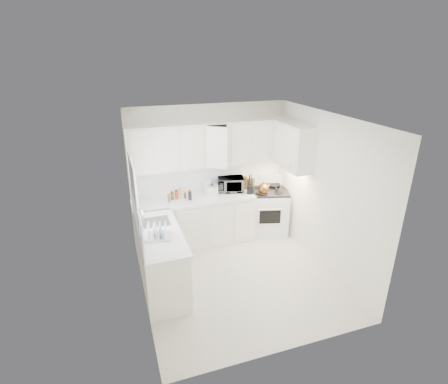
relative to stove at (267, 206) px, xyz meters
name	(u,v)px	position (x,y,z in m)	size (l,w,h in m)	color
floor	(238,277)	(-1.11, -1.28, -0.59)	(3.20, 3.20, 0.00)	silver
ceiling	(240,119)	(-1.11, -1.28, 2.01)	(3.20, 3.20, 0.00)	white
wall_back	(209,173)	(-1.11, 0.32, 0.71)	(3.00, 3.00, 0.00)	white
wall_front	(291,262)	(-1.11, -2.88, 0.71)	(3.00, 3.00, 0.00)	white
wall_left	(137,220)	(-2.61, -1.28, 0.71)	(3.20, 3.20, 0.00)	white
wall_right	(324,193)	(0.39, -1.28, 0.71)	(3.20, 3.20, 0.00)	white
window_blinds	(135,194)	(-2.59, -0.93, 0.96)	(0.06, 0.96, 1.06)	white
lower_cabinets_back	(194,222)	(-1.50, 0.02, -0.14)	(2.22, 0.60, 0.90)	white
lower_cabinets_left	(161,261)	(-2.31, -1.08, -0.14)	(0.60, 1.60, 0.90)	white
countertop_back	(194,199)	(-1.50, 0.01, 0.34)	(2.24, 0.64, 0.05)	white
countertop_left	(159,233)	(-2.30, -1.08, 0.34)	(0.64, 1.62, 0.05)	white
backsplash_back	(209,177)	(-1.11, 0.31, 0.64)	(2.98, 0.02, 0.55)	white
backsplash_left	(137,218)	(-2.60, -1.08, 0.64)	(0.02, 1.60, 0.55)	white
upper_cabinets_back	(211,165)	(-1.11, 0.16, 0.91)	(3.00, 0.33, 0.80)	white
upper_cabinets_right	(292,168)	(0.22, -0.46, 0.91)	(0.33, 0.90, 0.80)	white
sink	(155,215)	(-2.30, -0.73, 0.48)	(0.42, 0.38, 0.30)	gray
stove	(267,206)	(0.00, 0.00, 0.00)	(0.76, 0.63, 1.18)	white
tea_kettle	(264,188)	(-0.18, -0.16, 0.47)	(0.26, 0.22, 0.24)	brown
frying_pan	(273,184)	(0.18, 0.16, 0.38)	(0.28, 0.48, 0.04)	black
microwave	(231,183)	(-0.74, 0.14, 0.53)	(0.49, 0.27, 0.33)	gray
rice_cooker	(212,189)	(-1.13, 0.06, 0.48)	(0.23, 0.23, 0.23)	white
paper_towel	(208,187)	(-1.19, 0.15, 0.50)	(0.12, 0.12, 0.27)	white
utensil_crock	(250,184)	(-0.43, -0.11, 0.56)	(0.13, 0.13, 0.39)	black
dish_rack	(156,231)	(-2.37, -1.23, 0.47)	(0.41, 0.30, 0.22)	white
spice_left_0	(167,195)	(-1.96, 0.14, 0.43)	(0.06, 0.06, 0.13)	#9D412A
spice_left_1	(172,197)	(-1.89, 0.05, 0.43)	(0.06, 0.06, 0.13)	#3B6923
spice_left_2	(176,194)	(-1.81, 0.14, 0.43)	(0.06, 0.06, 0.13)	red
spice_left_3	(181,196)	(-1.74, 0.05, 0.43)	(0.06, 0.06, 0.13)	#E6F038
spice_left_4	(184,193)	(-1.66, 0.14, 0.43)	(0.06, 0.06, 0.13)	#513617
spice_left_5	(189,195)	(-1.59, 0.05, 0.43)	(0.06, 0.06, 0.13)	black
sauce_right_0	(240,184)	(-0.53, 0.18, 0.46)	(0.06, 0.06, 0.19)	red
sauce_right_1	(243,185)	(-0.48, 0.12, 0.46)	(0.06, 0.06, 0.19)	#E6F038
sauce_right_2	(245,184)	(-0.42, 0.18, 0.46)	(0.06, 0.06, 0.19)	#513617
sauce_right_3	(249,184)	(-0.37, 0.12, 0.46)	(0.06, 0.06, 0.19)	black
sauce_right_4	(250,183)	(-0.31, 0.18, 0.46)	(0.06, 0.06, 0.19)	#9D412A
sauce_right_5	(254,184)	(-0.26, 0.12, 0.46)	(0.06, 0.06, 0.19)	#3B6923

